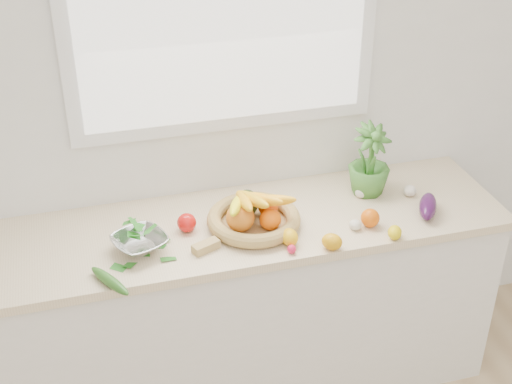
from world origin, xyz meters
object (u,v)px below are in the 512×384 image
object	(u,v)px
eggplant	(428,206)
potted_herb	(370,161)
fruit_basket	(253,215)
colander_with_spinach	(139,239)
apple	(187,223)
cucumber	(110,281)

from	to	relation	value
eggplant	potted_herb	bearing A→B (deg)	125.76
potted_herb	fruit_basket	size ratio (longest dim) A/B	0.69
potted_herb	colander_with_spinach	world-z (taller)	potted_herb
apple	potted_herb	distance (m)	0.85
eggplant	cucumber	xyz separation A→B (m)	(-1.35, -0.13, -0.02)
apple	fruit_basket	xyz separation A→B (m)	(0.27, -0.04, 0.02)
potted_herb	colander_with_spinach	xyz separation A→B (m)	(-1.04, -0.18, -0.10)
cucumber	potted_herb	world-z (taller)	potted_herb
cucumber	colander_with_spinach	distance (m)	0.24
cucumber	colander_with_spinach	bearing A→B (deg)	54.22
apple	potted_herb	bearing A→B (deg)	6.26
apple	potted_herb	xyz separation A→B (m)	(0.84, 0.09, 0.12)
apple	cucumber	distance (m)	0.44
apple	potted_herb	size ratio (longest dim) A/B	0.24
cucumber	potted_herb	distance (m)	1.24
cucumber	potted_herb	xyz separation A→B (m)	(1.18, 0.37, 0.14)
potted_herb	fruit_basket	xyz separation A→B (m)	(-0.57, -0.13, -0.10)
fruit_basket	eggplant	bearing A→B (deg)	-8.49
apple	cucumber	world-z (taller)	apple
eggplant	cucumber	bearing A→B (deg)	-174.49
fruit_basket	colander_with_spinach	bearing A→B (deg)	-173.82
eggplant	fruit_basket	bearing A→B (deg)	171.51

